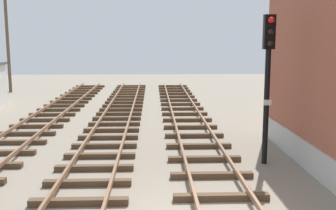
{
  "coord_description": "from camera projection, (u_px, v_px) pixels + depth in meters",
  "views": [
    {
      "loc": [
        -1.19,
        -8.98,
        4.12
      ],
      "look_at": [
        -0.52,
        8.47,
        1.29
      ],
      "focal_mm": 42.95,
      "sensor_mm": 36.0,
      "label": 1
    }
  ],
  "objects": [
    {
      "name": "track_near_building",
      "position": [
        227.0,
        209.0,
        9.56
      ],
      "size": [
        2.5,
        54.6,
        0.32
      ],
      "color": "#4C3826",
      "rests_on": "ground"
    },
    {
      "name": "signal_mast",
      "position": [
        268.0,
        71.0,
        13.07
      ],
      "size": [
        0.36,
        0.4,
        4.93
      ],
      "color": "black",
      "rests_on": "ground"
    },
    {
      "name": "utility_pole_far",
      "position": [
        8.0,
        40.0,
        31.5
      ],
      "size": [
        1.8,
        0.24,
        7.81
      ],
      "color": "brown",
      "rests_on": "ground"
    }
  ]
}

